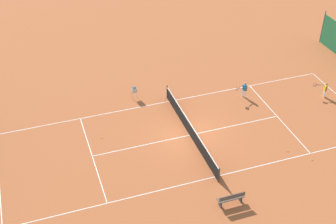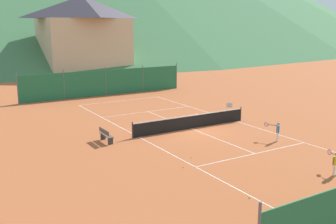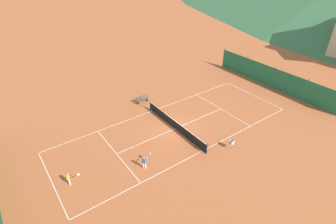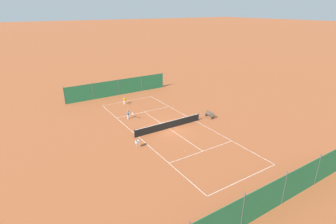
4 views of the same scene
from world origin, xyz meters
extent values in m
plane|color=#A8542D|center=(0.00, 0.00, 0.00)|extent=(600.00, 600.00, 0.00)
cube|color=white|center=(0.00, 11.90, 0.00)|extent=(8.25, 0.05, 0.01)
cube|color=white|center=(0.00, -11.90, 0.00)|extent=(8.25, 0.05, 0.01)
cube|color=white|center=(-4.10, 0.00, 0.00)|extent=(0.05, 23.85, 0.01)
cube|color=white|center=(4.10, 0.00, 0.00)|extent=(0.05, 23.85, 0.01)
cube|color=white|center=(0.00, 6.40, 0.00)|extent=(8.20, 0.05, 0.01)
cube|color=white|center=(0.00, -6.40, 0.00)|extent=(8.20, 0.05, 0.01)
cube|color=white|center=(0.00, 0.00, 0.00)|extent=(0.05, 12.80, 0.01)
cylinder|color=#2D2D2D|center=(-4.55, 0.00, 0.53)|extent=(0.08, 0.08, 1.06)
cylinder|color=#2D2D2D|center=(4.55, 0.00, 0.53)|extent=(0.08, 0.08, 1.06)
cube|color=black|center=(0.00, 0.00, 0.46)|extent=(9.10, 0.02, 0.91)
cube|color=white|center=(0.00, 0.00, 0.93)|extent=(9.10, 0.04, 0.06)
cube|color=#236B42|center=(0.00, 15.50, 1.30)|extent=(17.20, 0.04, 2.60)
cylinder|color=#59595E|center=(-8.60, 15.50, 1.45)|extent=(0.08, 0.08, 2.90)
cylinder|color=#59595E|center=(-4.30, 15.50, 1.45)|extent=(0.08, 0.08, 2.90)
cylinder|color=#59595E|center=(0.00, 15.50, 1.45)|extent=(0.08, 0.08, 2.90)
cylinder|color=#59595E|center=(4.30, 15.50, 1.45)|extent=(0.08, 0.08, 2.90)
cylinder|color=white|center=(2.83, -5.36, 0.28)|extent=(0.10, 0.10, 0.57)
cylinder|color=white|center=(2.98, -5.27, 0.28)|extent=(0.10, 0.10, 0.57)
cube|color=blue|center=(2.90, -5.32, 0.78)|extent=(0.31, 0.28, 0.44)
sphere|color=#A37556|center=(2.90, -5.32, 1.12)|extent=(0.17, 0.17, 0.17)
cylinder|color=#A37556|center=(2.76, -5.41, 0.78)|extent=(0.06, 0.06, 0.44)
cylinder|color=#A37556|center=(2.94, -5.04, 0.96)|extent=(0.28, 0.41, 0.06)
cylinder|color=black|center=(2.77, -4.77, 0.96)|extent=(0.13, 0.19, 0.03)
torus|color=red|center=(2.64, -4.56, 0.96)|extent=(0.17, 0.25, 0.28)
cylinder|color=silver|center=(2.64, -4.56, 0.96)|extent=(0.14, 0.21, 0.25)
cylinder|color=white|center=(0.95, -10.79, 0.27)|extent=(0.10, 0.10, 0.54)
cylinder|color=white|center=(1.12, -10.84, 0.27)|extent=(0.10, 0.10, 0.54)
cube|color=yellow|center=(1.04, -10.82, 0.75)|extent=(0.29, 0.22, 0.42)
sphere|color=#A37556|center=(1.04, -10.82, 1.07)|extent=(0.17, 0.17, 0.17)
cylinder|color=#A37556|center=(0.88, -10.77, 0.75)|extent=(0.06, 0.06, 0.42)
cylinder|color=#A37556|center=(1.26, -10.66, 0.92)|extent=(0.18, 0.42, 0.06)
cylinder|color=black|center=(1.34, -10.37, 0.92)|extent=(0.08, 0.19, 0.03)
torus|color=red|center=(1.41, -10.14, 0.92)|extent=(0.10, 0.28, 0.28)
cylinder|color=silver|center=(1.41, -10.14, 0.92)|extent=(0.07, 0.24, 0.25)
sphere|color=#CCE033|center=(1.57, 5.47, 0.03)|extent=(0.07, 0.07, 0.07)
sphere|color=#CCE033|center=(-4.66, -6.13, 0.03)|extent=(0.07, 0.07, 0.07)
sphere|color=#CCE033|center=(-3.49, -5.15, 0.03)|extent=(0.07, 0.07, 0.07)
sphere|color=#CCE033|center=(-4.27, -10.60, 0.03)|extent=(0.07, 0.07, 0.07)
cylinder|color=#B7B7BC|center=(5.13, 2.06, 0.28)|extent=(0.02, 0.02, 0.55)
cylinder|color=#B7B7BC|center=(5.47, 2.06, 0.28)|extent=(0.02, 0.02, 0.55)
cylinder|color=#B7B7BC|center=(5.13, 2.40, 0.28)|extent=(0.02, 0.02, 0.55)
cylinder|color=#B7B7BC|center=(5.47, 2.40, 0.28)|extent=(0.02, 0.02, 0.55)
cube|color=#B7B7BC|center=(5.30, 2.23, 0.56)|extent=(0.34, 0.34, 0.02)
cube|color=#B7B7BC|center=(5.30, 2.06, 0.72)|extent=(0.34, 0.02, 0.34)
cube|color=#B7B7BC|center=(5.30, 2.40, 0.72)|extent=(0.34, 0.02, 0.34)
cube|color=#B7B7BC|center=(5.13, 2.23, 0.72)|extent=(0.02, 0.34, 0.34)
cube|color=#B7B7BC|center=(5.47, 2.23, 0.72)|extent=(0.02, 0.34, 0.34)
sphere|color=#CCE033|center=(5.29, 2.16, 0.60)|extent=(0.07, 0.07, 0.07)
sphere|color=#CCE033|center=(5.31, 2.31, 0.60)|extent=(0.07, 0.07, 0.07)
sphere|color=#CCE033|center=(5.28, 2.27, 0.60)|extent=(0.07, 0.07, 0.07)
sphere|color=#CCE033|center=(5.18, 2.34, 0.60)|extent=(0.07, 0.07, 0.07)
sphere|color=#CCE033|center=(5.32, 2.28, 0.60)|extent=(0.07, 0.07, 0.07)
sphere|color=#CCE033|center=(5.41, 2.26, 0.60)|extent=(0.07, 0.07, 0.07)
sphere|color=#CCE033|center=(5.36, 2.33, 0.66)|extent=(0.07, 0.07, 0.07)
sphere|color=#CCE033|center=(5.32, 2.21, 0.66)|extent=(0.07, 0.07, 0.07)
sphere|color=#CCE033|center=(5.36, 2.19, 0.66)|extent=(0.07, 0.07, 0.07)
sphere|color=#CCE033|center=(5.42, 2.30, 0.66)|extent=(0.07, 0.07, 0.07)
sphere|color=#CCE033|center=(5.42, 2.23, 0.66)|extent=(0.07, 0.07, 0.07)
sphere|color=#CCE033|center=(5.24, 2.10, 0.66)|extent=(0.07, 0.07, 0.07)
sphere|color=#CCE033|center=(5.24, 2.11, 0.71)|extent=(0.07, 0.07, 0.07)
sphere|color=#CCE033|center=(5.26, 2.34, 0.71)|extent=(0.07, 0.07, 0.07)
sphere|color=#CCE033|center=(5.41, 2.31, 0.71)|extent=(0.07, 0.07, 0.07)
sphere|color=#CCE033|center=(5.27, 2.35, 0.71)|extent=(0.07, 0.07, 0.07)
cube|color=#51473D|center=(-6.30, 0.08, 0.44)|extent=(0.36, 1.50, 0.05)
cube|color=#51473D|center=(-6.46, 0.08, 0.70)|extent=(0.04, 1.50, 0.28)
cube|color=#333338|center=(-6.30, 0.68, 0.22)|extent=(0.32, 0.06, 0.44)
cube|color=#333338|center=(-6.30, -0.52, 0.22)|extent=(0.32, 0.06, 0.44)
camera|label=1|loc=(-21.98, 9.01, 18.89)|focal=50.00mm
camera|label=2|loc=(-15.15, -21.95, 7.16)|focal=42.00mm
camera|label=3|loc=(16.68, -12.90, 15.30)|focal=28.00mm
camera|label=4|loc=(15.45, 24.09, 13.57)|focal=28.00mm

